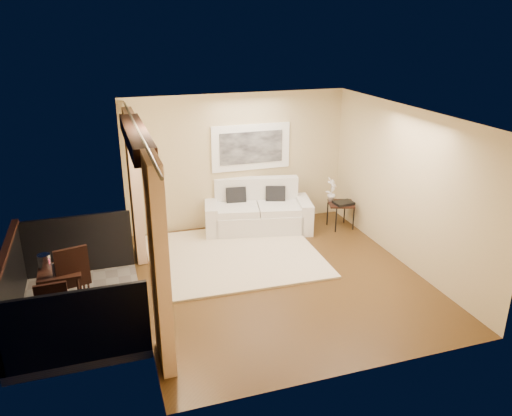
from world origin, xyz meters
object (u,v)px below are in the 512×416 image
orchid (332,190)px  balcony_chair_near (54,314)px  sofa (257,212)px  bistro_table (60,275)px  ice_bucket (44,261)px  side_table (341,206)px  balcony_chair_far (72,274)px

orchid → balcony_chair_near: bearing=-152.4°
balcony_chair_near → sofa: bearing=36.8°
sofa → bistro_table: (-3.64, -2.08, 0.24)m
orchid → ice_bucket: orchid is taller
balcony_chair_near → ice_bucket: balcony_chair_near is taller
side_table → bistro_table: 5.53m
side_table → orchid: size_ratio=1.22×
balcony_chair_far → ice_bucket: balcony_chair_far is taller
sofa → balcony_chair_near: (-3.69, -3.00, 0.17)m
side_table → orchid: (-0.16, 0.15, 0.31)m
bistro_table → sofa: bearing=29.7°
sofa → balcony_chair_far: 4.08m
balcony_chair_near → bistro_table: bearing=84.6°
side_table → balcony_chair_near: (-5.33, -2.55, 0.05)m
side_table → ice_bucket: 5.68m
orchid → bistro_table: (-5.12, -1.78, -0.19)m
orchid → ice_bucket: 5.56m
orchid → ice_bucket: bearing=-162.9°
sofa → balcony_chair_far: balcony_chair_far is taller
orchid → side_table: bearing=-43.2°
side_table → ice_bucket: size_ratio=3.09×
sofa → side_table: (1.64, -0.45, 0.12)m
balcony_chair_near → ice_bucket: bearing=95.2°
orchid → ice_bucket: size_ratio=2.53×
sofa → bistro_table: 4.20m
sofa → side_table: 1.70m
balcony_chair_near → ice_bucket: (-0.14, 1.07, 0.26)m
orchid → bistro_table: orchid is taller
balcony_chair_far → bistro_table: bearing=-27.9°
bistro_table → balcony_chair_near: size_ratio=0.75×
ice_bucket → balcony_chair_near: bearing=-82.4°
bistro_table → balcony_chair_far: size_ratio=0.65×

